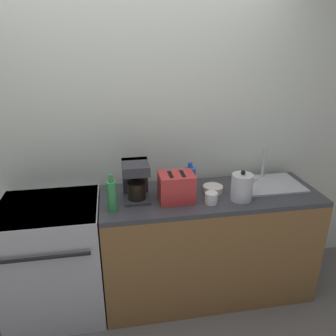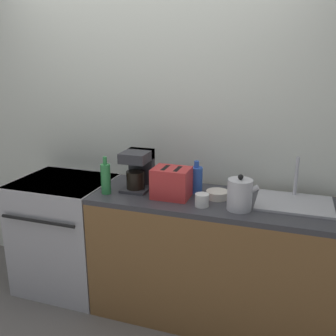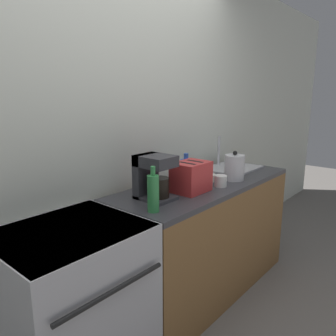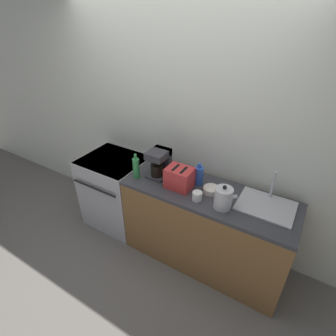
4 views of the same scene
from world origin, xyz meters
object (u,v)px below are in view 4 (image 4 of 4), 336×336
at_px(coffee_maker, 160,162).
at_px(cup_white, 197,196).
at_px(stove, 116,190).
at_px(bowl, 211,190).
at_px(toaster, 179,178).
at_px(bottle_blue, 199,175).
at_px(bottle_green, 136,168).
at_px(kettle, 223,198).

bearing_deg(coffee_maker, cup_white, -19.63).
bearing_deg(coffee_maker, stove, -178.20).
relative_size(stove, bowl, 6.00).
xyz_separation_m(toaster, bottle_blue, (0.13, 0.15, -0.01)).
bearing_deg(bowl, cup_white, -110.75).
bearing_deg(bottle_green, cup_white, -1.47).
xyz_separation_m(toaster, cup_white, (0.23, -0.09, -0.06)).
distance_m(kettle, bottle_green, 0.92).
bearing_deg(cup_white, bottle_blue, 112.75).
bearing_deg(toaster, stove, 175.44).
distance_m(bottle_green, bowl, 0.77).
xyz_separation_m(kettle, bowl, (-0.17, 0.15, -0.07)).
distance_m(stove, bowl, 1.30).
xyz_separation_m(kettle, bottle_green, (-0.92, -0.00, 0.01)).
relative_size(bottle_blue, bowl, 1.51).
xyz_separation_m(bottle_green, cup_white, (0.69, -0.02, -0.07)).
relative_size(kettle, cup_white, 2.57).
bearing_deg(toaster, cup_white, -21.24).
bearing_deg(cup_white, kettle, 5.27).
relative_size(coffee_maker, bottle_green, 1.07).
relative_size(bottle_green, bowl, 1.75).
relative_size(kettle, bottle_green, 0.87).
distance_m(cup_white, bowl, 0.18).
bearing_deg(bowl, toaster, -164.96).
bearing_deg(cup_white, stove, 171.88).
bearing_deg(stove, kettle, -5.88).
bearing_deg(cup_white, coffee_maker, 160.37).
relative_size(stove, bottle_blue, 3.96).
distance_m(stove, kettle, 1.49).
bearing_deg(bowl, coffee_maker, 178.79).
bearing_deg(stove, bowl, 0.36).
distance_m(stove, bottle_green, 0.73).
relative_size(cup_white, bowl, 0.59).
bearing_deg(toaster, coffee_maker, 161.74).
relative_size(stove, cup_white, 10.15).
relative_size(coffee_maker, bowl, 1.87).
relative_size(toaster, cup_white, 2.78).
xyz_separation_m(toaster, coffee_maker, (-0.28, 0.09, 0.05)).
distance_m(kettle, bowl, 0.24).
height_order(stove, toaster, toaster).
height_order(coffee_maker, bottle_blue, coffee_maker).
distance_m(stove, toaster, 1.06).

